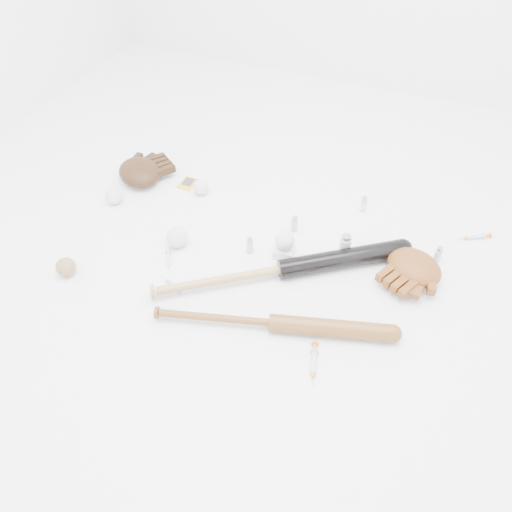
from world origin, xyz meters
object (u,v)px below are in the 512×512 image
at_px(bat_dark, 282,269).
at_px(pedestal, 284,251).
at_px(bat_wood, 272,323).
at_px(glove_dark, 139,172).

distance_m(bat_dark, pedestal, 0.11).
relative_size(bat_wood, pedestal, 11.40).
xyz_separation_m(bat_dark, glove_dark, (-0.76, 0.29, 0.01)).
distance_m(glove_dark, pedestal, 0.76).
height_order(glove_dark, pedestal, glove_dark).
bearing_deg(bat_dark, bat_wood, -113.33).
xyz_separation_m(bat_wood, glove_dark, (-0.81, 0.52, 0.01)).
height_order(bat_dark, pedestal, bat_dark).
distance_m(bat_dark, glove_dark, 0.82).
bearing_deg(glove_dark, pedestal, 20.43).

